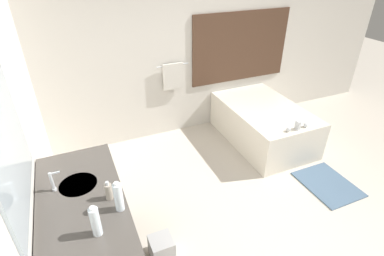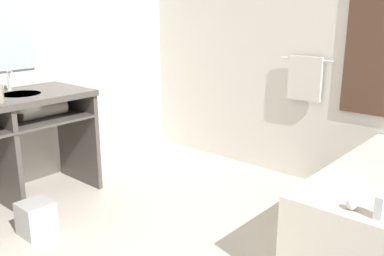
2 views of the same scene
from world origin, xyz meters
name	(u,v)px [view 1 (image 1 of 2)]	position (x,y,z in m)	size (l,w,h in m)	color
ground_plane	(265,216)	(0.00, 0.00, 0.00)	(16.00, 16.00, 0.00)	beige
wall_back_with_blinds	(191,48)	(0.03, 2.23, 1.35)	(7.40, 0.13, 2.70)	silver
wall_left_with_mirror	(10,174)	(-2.23, 0.00, 1.36)	(0.08, 7.40, 2.70)	silver
vanity_counter	(87,222)	(-1.85, 0.06, 0.67)	(0.67, 1.50, 0.92)	#4C4742
sink_faucet	(53,182)	(-2.04, 0.26, 1.01)	(0.09, 0.04, 0.18)	silver
bathtub	(263,122)	(0.88, 1.38, 0.32)	(1.01, 1.62, 0.70)	silver
water_bottle_1	(95,221)	(-1.77, -0.33, 1.04)	(0.07, 0.07, 0.25)	white
water_bottle_2	(118,197)	(-1.58, -0.16, 1.04)	(0.07, 0.07, 0.26)	white
soap_dispenser	(109,191)	(-1.64, -0.01, 0.99)	(0.06, 0.06, 0.17)	gray
waste_bin	(162,248)	(-1.25, -0.03, 0.12)	(0.22, 0.22, 0.25)	#B2B2B2
bath_mat	(328,184)	(1.06, 0.13, 0.01)	(0.59, 0.74, 0.02)	slate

